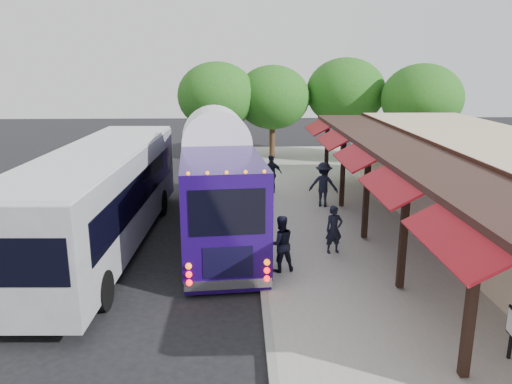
% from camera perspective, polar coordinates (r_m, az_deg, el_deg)
% --- Properties ---
extents(ground, '(90.00, 90.00, 0.00)m').
position_cam_1_polar(ground, '(13.95, 0.73, -11.85)').
color(ground, black).
rests_on(ground, ground).
extents(sidewalk, '(10.00, 40.00, 0.15)m').
position_cam_1_polar(sidewalk, '(18.45, 15.90, -5.41)').
color(sidewalk, '#9E9B93').
rests_on(sidewalk, ground).
extents(curb, '(0.20, 40.00, 0.16)m').
position_cam_1_polar(curb, '(17.59, 0.28, -5.81)').
color(curb, gray).
rests_on(curb, ground).
extents(station_shelter, '(8.15, 20.00, 3.60)m').
position_cam_1_polar(station_shelter, '(19.27, 25.89, 0.02)').
color(station_shelter, '#C8B18B').
rests_on(station_shelter, ground).
extents(coach_bus, '(3.48, 11.70, 3.69)m').
position_cam_1_polar(coach_bus, '(18.61, -4.54, 1.42)').
color(coach_bus, '#1E075A').
rests_on(coach_bus, ground).
extents(city_bus, '(3.19, 12.84, 3.43)m').
position_cam_1_polar(city_bus, '(17.55, -17.32, -0.31)').
color(city_bus, gray).
rests_on(city_bus, ground).
extents(ped_a, '(0.65, 0.51, 1.59)m').
position_cam_1_polar(ped_a, '(16.44, 8.90, -4.26)').
color(ped_a, black).
rests_on(ped_a, sidewalk).
extents(ped_b, '(0.96, 0.83, 1.72)m').
position_cam_1_polar(ped_b, '(14.86, 2.81, -5.90)').
color(ped_b, black).
rests_on(ped_b, sidewalk).
extents(ped_c, '(1.16, 0.80, 1.82)m').
position_cam_1_polar(ped_c, '(23.70, 1.78, 2.05)').
color(ped_c, black).
rests_on(ped_c, sidewalk).
extents(ped_d, '(1.41, 1.05, 1.94)m').
position_cam_1_polar(ped_d, '(21.65, 7.72, 0.87)').
color(ped_d, black).
rests_on(ped_d, sidewalk).
extents(tree_left, '(4.74, 4.74, 6.06)m').
position_cam_1_polar(tree_left, '(32.18, 1.90, 10.74)').
color(tree_left, '#382314').
rests_on(tree_left, ground).
extents(tree_mid, '(5.10, 5.10, 6.53)m').
position_cam_1_polar(tree_mid, '(33.28, 10.20, 11.19)').
color(tree_mid, '#382314').
rests_on(tree_mid, ground).
extents(tree_right, '(4.82, 4.82, 6.17)m').
position_cam_1_polar(tree_right, '(31.79, 18.44, 10.10)').
color(tree_right, '#382314').
rests_on(tree_right, ground).
extents(tree_far, '(4.90, 4.90, 6.27)m').
position_cam_1_polar(tree_far, '(31.54, -4.49, 10.88)').
color(tree_far, '#382314').
rests_on(tree_far, ground).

